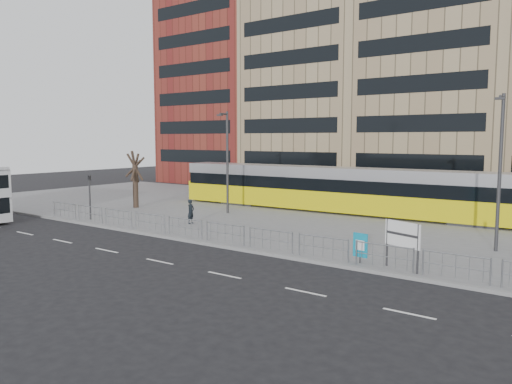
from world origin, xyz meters
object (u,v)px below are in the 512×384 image
Objects in this scene: traffic_light_west at (90,191)px; ad_panel at (360,246)px; tram at (345,190)px; pedestrian at (191,212)px; lamp_post_west at (227,158)px; lamp_post_east at (500,166)px; station_sign at (402,237)px; bare_tree at (135,150)px.

ad_panel is at bearing -4.59° from traffic_light_west.
tram is 15.77m from ad_panel.
ad_panel is at bearing -111.71° from pedestrian.
traffic_light_west is 10.16m from lamp_post_west.
lamp_post_west is (-7.07, -5.57, 2.47)m from tram.
traffic_light_west is at bearing -173.07° from ad_panel.
ad_panel is 0.18× the size of lamp_post_east.
ad_panel is 8.47m from lamp_post_east.
tram is at bearing 38.20° from lamp_post_west.
lamp_post_east is at bearing -5.93° from lamp_post_west.
lamp_post_west is (-1.03, 5.06, 3.39)m from pedestrian.
station_sign is 22.53m from traffic_light_west.
lamp_post_east reaches higher than tram.
pedestrian is (-13.62, 3.18, 0.01)m from ad_panel.
station_sign is at bearing -112.34° from lamp_post_east.
pedestrian reaches higher than ad_panel.
lamp_post_east is 1.18× the size of bare_tree.
traffic_light_west reaches higher than ad_panel.
traffic_light_west is (-22.53, 0.33, 0.51)m from station_sign.
traffic_light_west is 6.85m from bare_tree.
ad_panel is 0.18× the size of lamp_post_west.
traffic_light_west is at bearing -135.84° from tram.
lamp_post_west is 8.32m from bare_tree.
station_sign reaches higher than ad_panel.
ad_panel is (-1.95, 0.02, -0.66)m from station_sign.
pedestrian is 0.21× the size of lamp_post_east.
ad_panel is at bearing -29.37° from lamp_post_west.
traffic_light_west is at bearing -161.50° from station_sign.
station_sign is at bearing -26.47° from lamp_post_west.
bare_tree reaches higher than tram.
pedestrian is 10.35m from bare_tree.
tram is 18.06× the size of pedestrian.
lamp_post_west is (5.93, 7.93, 2.23)m from traffic_light_west.
station_sign is at bearing -110.18° from pedestrian.
tram is 12.26m from pedestrian.
lamp_post_east is (2.58, 6.27, 2.84)m from station_sign.
lamp_post_west is 19.27m from lamp_post_east.
lamp_post_east is at bearing -88.96° from pedestrian.
lamp_post_east reaches higher than lamp_post_west.
traffic_light_west is (-20.58, 0.31, 1.17)m from ad_panel.
tram is 9.49× the size of traffic_light_west.
pedestrian is (-6.04, -10.63, -0.92)m from tram.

